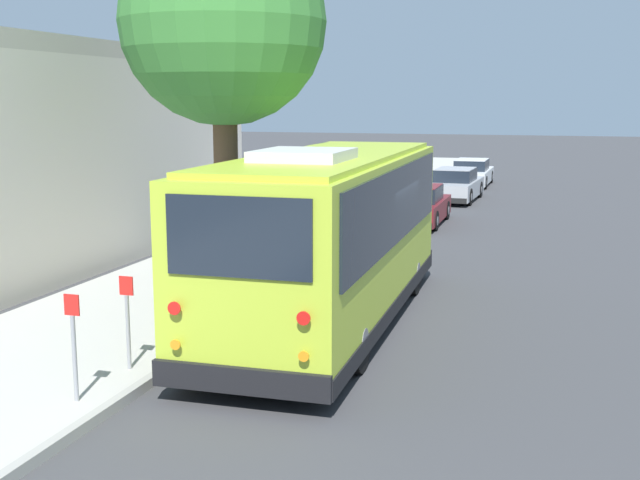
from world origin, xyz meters
The scene contains 10 objects.
ground_plane centered at (0.00, 0.00, 0.00)m, with size 160.00×160.00×0.00m, color #3D3D3F.
sidewalk_slab centered at (0.00, 3.96, 0.07)m, with size 80.00×4.24×0.15m, color #B2AFA8.
curb_strip centered at (0.00, 1.77, 0.07)m, with size 80.00×0.14×0.15m, color #9D9A94.
shuttle_bus centered at (-0.88, 0.24, 1.75)m, with size 9.12×2.91×3.29m.
parked_sedan_maroon centered at (11.40, 0.83, 0.60)m, with size 4.15×1.74×1.29m.
parked_sedan_silver centered at (17.98, 0.48, 0.62)m, with size 4.55×1.87×1.32m.
parked_sedan_white centered at (23.98, 0.52, 0.59)m, with size 4.65×1.74×1.27m.
street_tree centered at (0.94, 3.01, 5.89)m, with size 4.21×4.21×8.22m.
sign_post_near centered at (-5.95, 2.22, 0.90)m, with size 0.06×0.22×1.45m.
sign_post_far centered at (-4.60, 2.22, 0.87)m, with size 0.06×0.22×1.40m.
Camera 1 is at (-14.61, -3.83, 4.09)m, focal length 45.00 mm.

